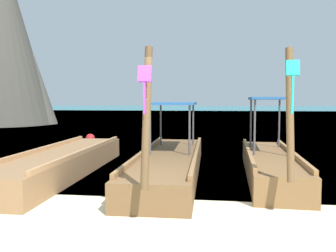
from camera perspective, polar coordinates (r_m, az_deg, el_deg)
ground at (r=5.87m, az=-4.31°, el=-14.10°), size 120.00×120.00×0.00m
sea_water at (r=66.54m, az=7.02°, el=2.45°), size 120.00×120.00×0.00m
longtail_boat_green_ribbon at (r=9.28m, az=-16.34°, el=-5.60°), size 1.44×6.68×2.45m
longtail_boat_violet_ribbon at (r=8.89m, az=0.37°, el=-5.69°), size 1.55×6.96×2.67m
longtail_boat_turquoise_ribbon at (r=8.98m, az=15.91°, el=-5.62°), size 1.26×5.71×2.72m
karst_rock at (r=30.92m, az=-25.14°, el=13.73°), size 8.06×7.89×14.94m
mooring_buoy_near at (r=15.95m, az=-12.25°, el=-1.91°), size 0.38×0.38×0.38m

